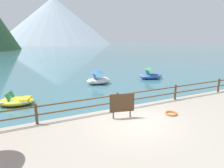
{
  "coord_description": "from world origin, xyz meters",
  "views": [
    {
      "loc": [
        -4.28,
        -6.78,
        4.09
      ],
      "look_at": [
        1.32,
        5.0,
        0.9
      ],
      "focal_mm": 30.29,
      "sensor_mm": 36.0,
      "label": 1
    }
  ],
  "objects_px": {
    "pedal_boat_0": "(16,101)",
    "pedal_boat_2": "(98,79)",
    "sign_board": "(122,103)",
    "pedal_boat_3": "(151,75)",
    "life_ring": "(171,113)"
  },
  "relations": [
    {
      "from": "pedal_boat_2",
      "to": "pedal_boat_3",
      "type": "bearing_deg",
      "value": -2.38
    },
    {
      "from": "pedal_boat_0",
      "to": "pedal_boat_2",
      "type": "height_order",
      "value": "pedal_boat_2"
    },
    {
      "from": "pedal_boat_0",
      "to": "pedal_boat_3",
      "type": "distance_m",
      "value": 12.66
    },
    {
      "from": "pedal_boat_0",
      "to": "pedal_boat_2",
      "type": "bearing_deg",
      "value": 24.06
    },
    {
      "from": "pedal_boat_2",
      "to": "life_ring",
      "type": "bearing_deg",
      "value": -87.94
    },
    {
      "from": "pedal_boat_0",
      "to": "sign_board",
      "type": "bearing_deg",
      "value": -49.58
    },
    {
      "from": "life_ring",
      "to": "pedal_boat_0",
      "type": "distance_m",
      "value": 9.27
    },
    {
      "from": "pedal_boat_2",
      "to": "sign_board",
      "type": "bearing_deg",
      "value": -104.06
    },
    {
      "from": "pedal_boat_0",
      "to": "pedal_boat_2",
      "type": "distance_m",
      "value": 7.33
    },
    {
      "from": "sign_board",
      "to": "pedal_boat_3",
      "type": "relative_size",
      "value": 0.45
    },
    {
      "from": "sign_board",
      "to": "life_ring",
      "type": "xyz_separation_m",
      "value": [
        2.42,
        -0.67,
        -0.68
      ]
    },
    {
      "from": "sign_board",
      "to": "pedal_boat_2",
      "type": "height_order",
      "value": "sign_board"
    },
    {
      "from": "sign_board",
      "to": "life_ring",
      "type": "relative_size",
      "value": 1.95
    },
    {
      "from": "sign_board",
      "to": "pedal_boat_0",
      "type": "height_order",
      "value": "sign_board"
    },
    {
      "from": "pedal_boat_2",
      "to": "pedal_boat_3",
      "type": "height_order",
      "value": "pedal_boat_2"
    }
  ]
}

